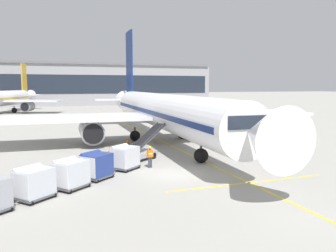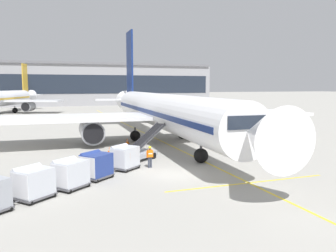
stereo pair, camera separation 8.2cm
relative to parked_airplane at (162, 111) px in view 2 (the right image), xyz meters
name	(u,v)px [view 2 (the right image)]	position (x,y,z in m)	size (l,w,h in m)	color
ground_plane	(173,175)	(-4.07, -14.81, -3.53)	(600.00, 600.00, 0.00)	#9E9B93
parked_airplane	(162,111)	(0.00, 0.00, 0.00)	(37.03, 47.41, 15.51)	white
belt_loader	(140,150)	(-5.01, -9.03, -2.66)	(4.98, 4.19, 3.03)	#A3A8B2
baggage_cart_lead	(124,157)	(-7.10, -12.06, -2.53)	(2.60, 2.52, 1.91)	#515156
baggage_cart_second	(96,165)	(-9.56, -14.08, -2.53)	(2.60, 2.52, 1.91)	#515156
baggage_cart_third	(70,173)	(-11.42, -15.84, -2.53)	(2.60, 2.52, 1.91)	#515156
baggage_cart_fourth	(33,182)	(-13.54, -17.27, -2.53)	(2.60, 2.52, 1.91)	#515156
ground_crew_by_loader	(127,159)	(-7.05, -12.84, -2.53)	(0.54, 0.37, 1.74)	black
ground_crew_by_carts	(150,155)	(-5.07, -12.18, -2.53)	(0.57, 0.27, 1.74)	#333847
safety_cone_engine_keepout	(135,146)	(-4.28, -4.18, -3.16)	(0.69, 0.69, 0.77)	black
safety_cone_wingtip	(110,151)	(-7.15, -5.70, -3.19)	(0.62, 0.62, 0.71)	black
safety_cone_nose_mark	(127,141)	(-4.32, -0.74, -3.22)	(0.57, 0.57, 0.65)	black
apron_guidance_line_lead_in	(164,142)	(-0.04, -0.86, -3.53)	(0.20, 110.00, 0.01)	yellow
apron_guidance_line_stop_bar	(249,183)	(-0.04, -18.56, -3.53)	(12.00, 0.20, 0.01)	yellow
terminal_building	(57,84)	(-9.11, 84.57, 3.41)	(105.22, 19.87, 13.99)	#939399
distant_airplane	(1,99)	(-22.61, 51.85, -0.13)	(28.26, 36.45, 12.58)	silver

